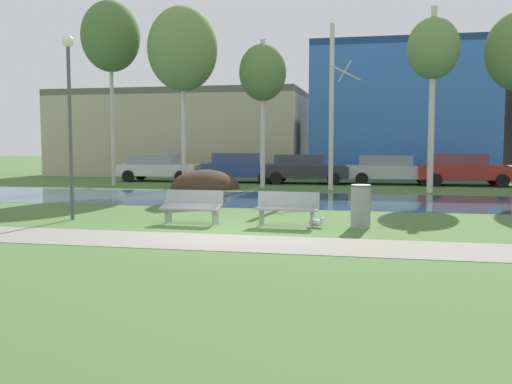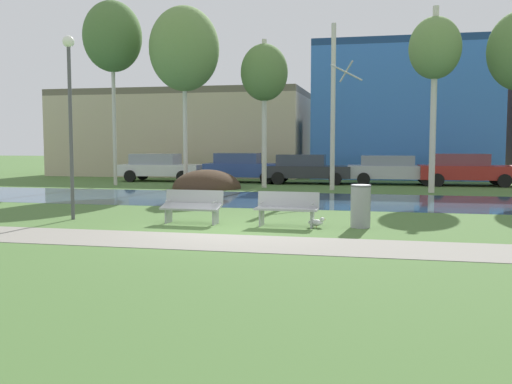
% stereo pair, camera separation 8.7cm
% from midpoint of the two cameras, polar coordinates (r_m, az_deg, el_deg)
% --- Properties ---
extents(ground_plane, '(120.00, 120.00, 0.00)m').
position_cam_midpoint_polar(ground_plane, '(23.77, 3.32, -0.24)').
color(ground_plane, '#476B33').
extents(paved_path_strip, '(60.00, 2.03, 0.01)m').
position_cam_midpoint_polar(paved_path_strip, '(12.47, -4.84, -4.92)').
color(paved_path_strip, gray).
rests_on(paved_path_strip, ground).
extents(river_band, '(80.00, 6.05, 0.01)m').
position_cam_midpoint_polar(river_band, '(21.56, 2.41, -0.75)').
color(river_band, '#33516B').
rests_on(river_band, ground).
extents(soil_mound, '(3.20, 3.17, 1.75)m').
position_cam_midpoint_polar(soil_mound, '(27.01, -5.13, 0.37)').
color(soil_mound, '#423021').
rests_on(soil_mound, ground).
extents(bench_left, '(1.62, 0.61, 0.87)m').
position_cam_midpoint_polar(bench_left, '(15.29, -6.50, -1.34)').
color(bench_left, '#9EA0A3').
rests_on(bench_left, ground).
extents(bench_right, '(1.62, 0.61, 0.87)m').
position_cam_midpoint_polar(bench_right, '(14.69, 2.91, -1.57)').
color(bench_right, '#9EA0A3').
rests_on(bench_right, ground).
extents(trash_bin, '(0.52, 0.52, 1.08)m').
position_cam_midpoint_polar(trash_bin, '(14.70, 10.13, -1.31)').
color(trash_bin, gray).
rests_on(trash_bin, ground).
extents(seagull, '(0.45, 0.17, 0.26)m').
position_cam_midpoint_polar(seagull, '(14.58, 5.84, -2.99)').
color(seagull, white).
rests_on(seagull, ground).
extents(streetlamp, '(0.32, 0.32, 5.02)m').
position_cam_midpoint_polar(streetlamp, '(16.72, -18.10, 8.97)').
color(streetlamp, '#4C4C51').
rests_on(streetlamp, ground).
extents(birch_far_left, '(2.86, 2.86, 9.34)m').
position_cam_midpoint_polar(birch_far_left, '(29.95, -14.25, 14.63)').
color(birch_far_left, beige).
rests_on(birch_far_left, ground).
extents(birch_left, '(3.29, 3.29, 8.50)m').
position_cam_midpoint_polar(birch_left, '(28.13, -7.35, 13.82)').
color(birch_left, beige).
rests_on(birch_left, ground).
extents(birch_center_left, '(2.20, 2.20, 6.90)m').
position_cam_midpoint_polar(birch_center_left, '(27.43, 0.57, 11.62)').
color(birch_center_left, beige).
rests_on(birch_center_left, ground).
extents(birch_center, '(1.39, 2.13, 7.37)m').
position_cam_midpoint_polar(birch_center, '(26.17, 7.43, 8.44)').
color(birch_center, beige).
rests_on(birch_center, ground).
extents(birch_center_right, '(2.16, 2.16, 7.78)m').
position_cam_midpoint_polar(birch_center_right, '(25.89, 17.01, 13.25)').
color(birch_center_right, beige).
rests_on(birch_center_right, ground).
extents(parked_van_nearest_white, '(4.52, 2.18, 1.51)m').
position_cam_midpoint_polar(parked_van_nearest_white, '(32.22, -9.73, 2.46)').
color(parked_van_nearest_white, silver).
rests_on(parked_van_nearest_white, ground).
extents(parked_sedan_second_blue, '(4.16, 2.13, 1.56)m').
position_cam_midpoint_polar(parked_sedan_second_blue, '(30.81, -1.62, 2.47)').
color(parked_sedan_second_blue, '#2D4793').
rests_on(parked_sedan_second_blue, ground).
extents(parked_hatch_third_dark, '(4.44, 2.22, 1.51)m').
position_cam_midpoint_polar(parked_hatch_third_dark, '(30.03, 4.71, 2.34)').
color(parked_hatch_third_dark, '#282B30').
rests_on(parked_hatch_third_dark, ground).
extents(parked_wagon_fourth_silver, '(4.73, 2.18, 1.47)m').
position_cam_midpoint_polar(parked_wagon_fourth_silver, '(30.09, 13.07, 2.22)').
color(parked_wagon_fourth_silver, '#B2B5BC').
rests_on(parked_wagon_fourth_silver, ground).
extents(parked_suv_fifth_red, '(4.70, 2.24, 1.58)m').
position_cam_midpoint_polar(parked_suv_fifth_red, '(30.31, 19.70, 2.16)').
color(parked_suv_fifth_red, maroon).
rests_on(parked_suv_fifth_red, ground).
extents(building_beige_block, '(16.07, 7.35, 5.46)m').
position_cam_midpoint_polar(building_beige_block, '(38.76, -7.43, 5.76)').
color(building_beige_block, '#BCAD8E').
rests_on(building_beige_block, ground).
extents(building_blue_store, '(10.56, 9.50, 8.02)m').
position_cam_midpoint_polar(building_blue_store, '(38.09, 14.00, 7.60)').
color(building_blue_store, '#3870C6').
rests_on(building_blue_store, ground).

